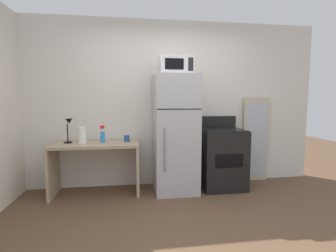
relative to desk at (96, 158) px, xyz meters
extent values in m
plane|color=brown|center=(1.06, -1.35, -0.53)|extent=(12.00, 12.00, 0.00)
cube|color=silver|center=(1.06, 0.35, 0.77)|extent=(5.00, 0.10, 2.60)
cube|color=tan|center=(0.00, 0.00, 0.20)|extent=(1.23, 0.56, 0.04)
cube|color=tan|center=(-0.60, 0.00, -0.17)|extent=(0.04, 0.56, 0.71)
cube|color=tan|center=(0.60, 0.00, -0.17)|extent=(0.04, 0.56, 0.71)
cylinder|color=black|center=(-0.39, 0.06, 0.23)|extent=(0.11, 0.11, 0.02)
cylinder|color=black|center=(-0.39, 0.06, 0.37)|extent=(0.02, 0.02, 0.26)
cone|color=black|center=(-0.36, 0.04, 0.54)|extent=(0.10, 0.10, 0.08)
cylinder|color=#264C99|center=(0.45, 0.05, 0.27)|extent=(0.08, 0.08, 0.09)
cylinder|color=#2D8CEA|center=(0.10, 0.04, 0.30)|extent=(0.06, 0.06, 0.16)
cylinder|color=white|center=(0.10, 0.04, 0.40)|extent=(0.02, 0.02, 0.04)
cube|color=red|center=(0.10, 0.03, 0.45)|extent=(0.06, 0.03, 0.04)
cylinder|color=white|center=(-0.18, 0.01, 0.34)|extent=(0.11, 0.11, 0.24)
cube|color=#B7B7BC|center=(1.16, -0.04, 0.34)|extent=(0.63, 0.64, 1.73)
cube|color=black|center=(1.16, -0.36, 0.72)|extent=(0.61, 0.00, 0.01)
cylinder|color=gray|center=(0.96, -0.37, 0.16)|extent=(0.02, 0.02, 0.61)
cube|color=silver|center=(1.16, -0.06, 1.33)|extent=(0.46, 0.34, 0.26)
cube|color=black|center=(1.11, -0.23, 1.33)|extent=(0.26, 0.01, 0.15)
cube|color=black|center=(1.34, -0.23, 1.33)|extent=(0.07, 0.01, 0.18)
cube|color=black|center=(1.90, -0.02, -0.08)|extent=(0.65, 0.60, 0.90)
cube|color=black|center=(1.90, -0.02, 0.38)|extent=(0.63, 0.58, 0.02)
cube|color=black|center=(1.90, 0.26, 0.48)|extent=(0.65, 0.04, 0.18)
cube|color=black|center=(1.90, -0.32, -0.03)|extent=(0.42, 0.01, 0.20)
cube|color=#C6B793|center=(2.59, 0.24, 0.17)|extent=(0.44, 0.03, 1.40)
cube|color=#B2BCC6|center=(2.59, 0.22, 0.17)|extent=(0.39, 0.00, 1.26)
camera|label=1|loc=(0.51, -3.67, 0.85)|focal=26.79mm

